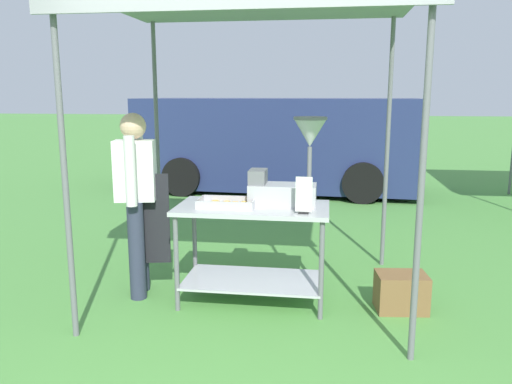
{
  "coord_description": "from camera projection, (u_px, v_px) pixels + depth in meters",
  "views": [
    {
      "loc": [
        0.49,
        -2.87,
        1.76
      ],
      "look_at": [
        -0.13,
        1.42,
        0.92
      ],
      "focal_mm": 35.42,
      "sensor_mm": 36.0,
      "label": 1
    }
  ],
  "objects": [
    {
      "name": "stall_canopy",
      "position": [
        254.0,
        8.0,
        4.02
      ],
      "size": [
        2.61,
        2.16,
        2.55
      ],
      "color": "slate",
      "rests_on": "ground"
    },
    {
      "name": "ground_plane",
      "position": [
        299.0,
        195.0,
        9.02
      ],
      "size": [
        70.0,
        70.0,
        0.0
      ],
      "primitive_type": "plane",
      "color": "#519342"
    },
    {
      "name": "vendor",
      "position": [
        137.0,
        195.0,
        4.37
      ],
      "size": [
        0.47,
        0.54,
        1.61
      ],
      "color": "#2D3347",
      "rests_on": "ground"
    },
    {
      "name": "donut_tray",
      "position": [
        228.0,
        204.0,
        4.19
      ],
      "size": [
        0.47,
        0.27,
        0.07
      ],
      "color": "#B7B7BC",
      "rests_on": "donut_cart"
    },
    {
      "name": "donut_cart",
      "position": [
        253.0,
        234.0,
        4.28
      ],
      "size": [
        1.27,
        0.67,
        0.84
      ],
      "color": "#B7B7BC",
      "rests_on": "ground"
    },
    {
      "name": "donut_fryer",
      "position": [
        290.0,
        172.0,
        4.2
      ],
      "size": [
        0.64,
        0.28,
        0.74
      ],
      "color": "#B7B7BC",
      "rests_on": "donut_cart"
    },
    {
      "name": "van_navy",
      "position": [
        277.0,
        143.0,
        9.37
      ],
      "size": [
        5.13,
        2.32,
        1.69
      ],
      "color": "navy",
      "rests_on": "ground"
    },
    {
      "name": "supply_crate",
      "position": [
        401.0,
        292.0,
        4.17
      ],
      "size": [
        0.44,
        0.33,
        0.31
      ],
      "color": "brown",
      "rests_on": "ground"
    },
    {
      "name": "menu_sign",
      "position": [
        304.0,
        198.0,
        3.94
      ],
      "size": [
        0.13,
        0.05,
        0.29
      ],
      "color": "black",
      "rests_on": "donut_cart"
    }
  ]
}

